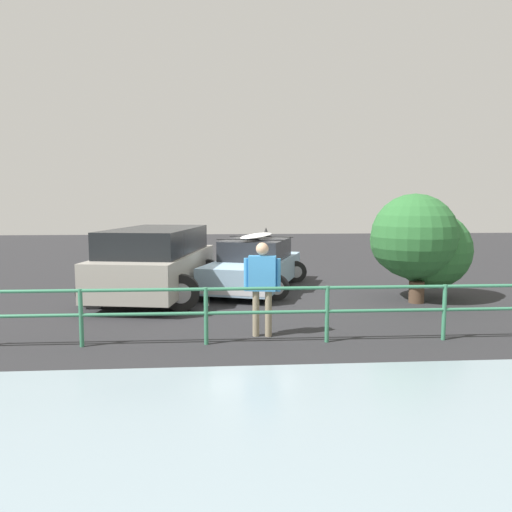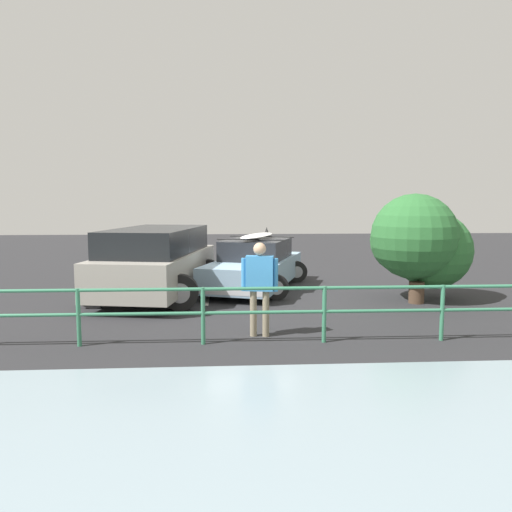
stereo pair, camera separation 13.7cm
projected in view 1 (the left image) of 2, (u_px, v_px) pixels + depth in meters
name	position (u px, v px, depth m)	size (l,w,h in m)	color
ground_plane	(248.00, 291.00, 13.16)	(44.00, 44.00, 0.02)	#28282B
parking_stripe	(208.00, 289.00, 13.33)	(4.25, 0.12, 0.00)	silver
sedan_car	(255.00, 265.00, 13.39)	(3.17, 4.71, 1.60)	#8CADC6
suv_car	(156.00, 261.00, 12.12)	(3.20, 4.89, 1.69)	#9E998E
person_bystander	(262.00, 280.00, 8.62)	(0.63, 0.26, 1.64)	gray
railing_fence	(267.00, 305.00, 8.22)	(10.12, 0.13, 0.95)	#387F5B
bush_near_left	(419.00, 243.00, 11.80)	(2.50, 2.23, 2.52)	#4C3828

